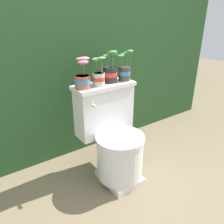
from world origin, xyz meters
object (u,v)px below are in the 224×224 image
object	(u,v)px
potted_plant_left	(83,77)
potted_plant_midleft	(99,76)
toilet	(114,138)
potted_plant_midright	(125,70)
potted_plant_middle	(110,71)

from	to	relation	value
potted_plant_left	potted_plant_midleft	world-z (taller)	potted_plant_left
toilet	potted_plant_midright	distance (m)	0.57
potted_plant_middle	potted_plant_left	bearing A→B (deg)	-176.99
potted_plant_left	potted_plant_midleft	size ratio (longest dim) A/B	1.01
toilet	potted_plant_middle	distance (m)	0.54
toilet	potted_plant_midleft	distance (m)	0.52
potted_plant_left	potted_plant_midleft	bearing A→B (deg)	-8.89
potted_plant_middle	potted_plant_midright	world-z (taller)	potted_plant_middle
toilet	potted_plant_midright	world-z (taller)	potted_plant_midright
toilet	potted_plant_midleft	world-z (taller)	potted_plant_midleft
potted_plant_middle	potted_plant_midright	xyz separation A→B (m)	(0.13, -0.02, -0.00)
potted_plant_midright	toilet	bearing A→B (deg)	-148.02
toilet	potted_plant_middle	bearing A→B (deg)	64.72
potted_plant_left	potted_plant_midleft	distance (m)	0.13
potted_plant_midleft	potted_plant_middle	size ratio (longest dim) A/B	0.87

